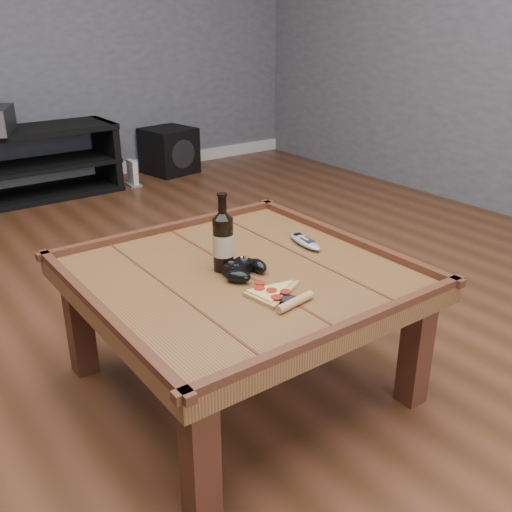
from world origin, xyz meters
TOP-DOWN VIEW (x-y plane):
  - ground at (0.00, 0.00)m, footprint 6.00×6.00m
  - baseboard at (0.00, 2.99)m, footprint 5.00×0.02m
  - coffee_table at (0.00, 0.00)m, footprint 1.03×1.03m
  - media_console at (0.00, 2.75)m, footprint 1.40×0.45m
  - beer_bottle at (-0.04, 0.04)m, footprint 0.07×0.07m
  - game_controller at (-0.01, -0.04)m, footprint 0.17×0.14m
  - pizza_slice at (-0.02, -0.22)m, footprint 0.19×0.27m
  - smartphone at (-0.02, -0.25)m, footprint 0.10×0.11m
  - remote_control at (0.33, 0.05)m, footprint 0.08×0.19m
  - subwoofer at (1.23, 2.80)m, footprint 0.43×0.43m
  - game_console at (0.81, 2.62)m, footprint 0.10×0.16m

SIDE VIEW (x-z plane):
  - ground at x=0.00m, z-range 0.00..0.00m
  - baseboard at x=0.00m, z-range 0.00..0.10m
  - game_console at x=0.81m, z-range -0.01..0.19m
  - subwoofer at x=1.23m, z-range 0.00..0.37m
  - media_console at x=0.00m, z-range 0.00..0.50m
  - coffee_table at x=0.00m, z-range 0.15..0.63m
  - smartphone at x=-0.02m, z-range 0.45..0.46m
  - pizza_slice at x=-0.02m, z-range 0.45..0.47m
  - remote_control at x=0.33m, z-range 0.45..0.48m
  - game_controller at x=-0.01m, z-range 0.45..0.50m
  - beer_bottle at x=-0.04m, z-range 0.42..0.69m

